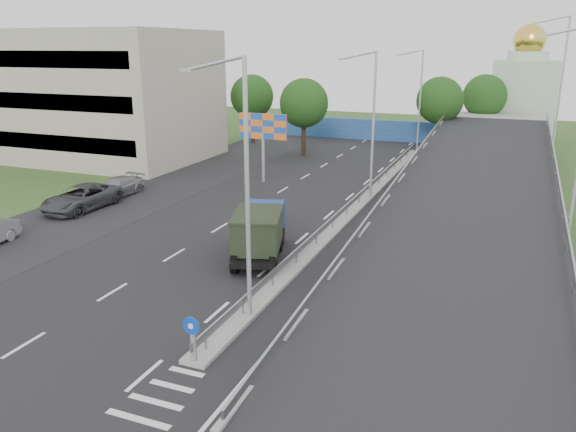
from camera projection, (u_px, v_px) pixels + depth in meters
The scene contains 21 objects.
ground at pixel (158, 401), 17.39m from camera, with size 160.00×160.00×0.00m, color #2D4C1E.
road_surface at pixel (297, 217), 36.22m from camera, with size 26.00×90.00×0.04m, color black.
parking_strip at pixel (131, 197), 40.85m from camera, with size 8.00×90.00×0.05m, color black.
median at pixel (359, 204), 38.68m from camera, with size 1.00×44.00×0.20m, color gray.
overpass_ramp at pixel (475, 191), 35.53m from camera, with size 10.00×50.00×3.50m.
median_guardrail at pixel (359, 195), 38.49m from camera, with size 0.09×44.00×0.71m.
sign_bollard at pixel (193, 339), 19.02m from camera, with size 0.64×0.23×1.67m.
lamp_post_near at pixel (242, 178), 21.00m from camera, with size 2.74×0.18×10.08m.
lamp_post_mid at pixel (371, 118), 38.76m from camera, with size 2.74×0.18×10.08m.
lamp_post_far at pixel (419, 95), 56.53m from camera, with size 2.74×0.18×10.08m.
beige_building at pixel (84, 95), 54.76m from camera, with size 24.00×14.00×12.00m, color #ABA58F.
blue_wall at pixel (388, 131), 64.66m from camera, with size 30.00×0.50×2.40m, color navy.
church at pixel (523, 93), 65.59m from camera, with size 7.00×7.00×13.80m.
billboard at pixel (263, 130), 44.25m from camera, with size 4.00×0.24×5.50m.
tree_left_mid at pixel (304, 103), 54.98m from camera, with size 4.80×4.80×7.60m.
tree_median_far at pixel (440, 101), 57.81m from camera, with size 4.80×4.80×7.60m.
tree_left_far at pixel (252, 97), 62.27m from camera, with size 4.80×4.80×7.60m.
tree_ramp_far at pixel (485, 96), 62.61m from camera, with size 4.80×4.80×7.60m.
dump_truck at pixel (260, 230), 28.91m from camera, with size 3.80×6.28×2.61m.
parked_car_c at pixel (81, 198), 37.58m from camera, with size 2.70×5.86×1.63m, color #393A3F.
parked_car_d at pixel (117, 187), 40.92m from camera, with size 1.90×4.68×1.36m, color gray.
Camera 1 is at (9.32, -12.40, 10.54)m, focal length 35.00 mm.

